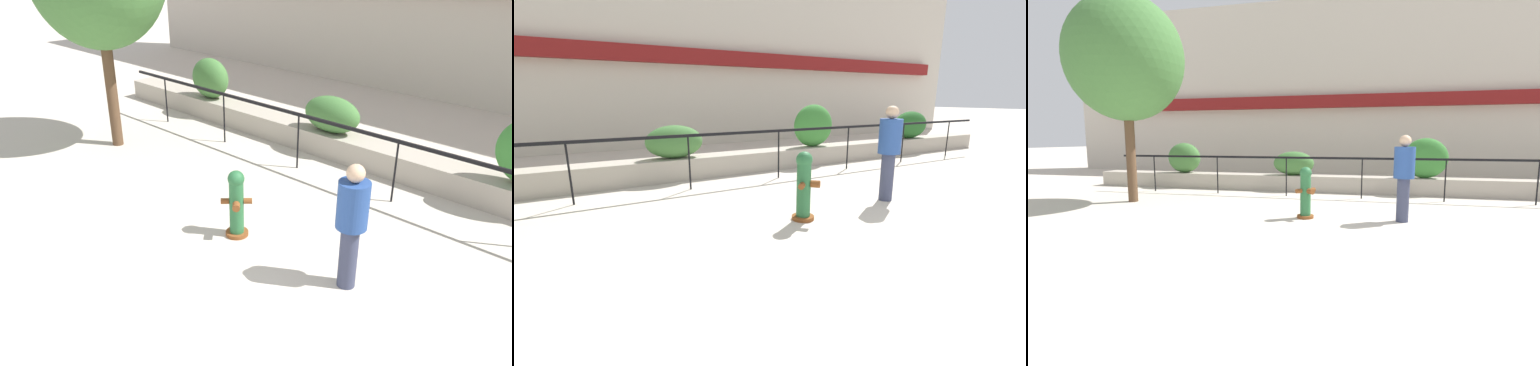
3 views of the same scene
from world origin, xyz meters
TOP-DOWN VIEW (x-y plane):
  - ground_plane at (0.00, 0.00)m, footprint 120.00×120.00m
  - planter_wall_low at (0.00, 6.00)m, footprint 18.00×0.70m
  - fence_railing_segment at (-0.00, 4.90)m, footprint 15.00×0.05m
  - hedge_bush_0 at (-5.98, 6.00)m, footprint 1.15×0.70m
  - hedge_bush_1 at (-2.14, 6.00)m, footprint 1.32×0.70m
  - fire_hydrant at (-1.15, 2.24)m, footprint 0.50×0.50m
  - pedestrian at (0.80, 2.35)m, footprint 0.51×0.51m

SIDE VIEW (x-z plane):
  - ground_plane at x=0.00m, z-range 0.00..0.00m
  - planter_wall_low at x=0.00m, z-range 0.00..0.50m
  - fire_hydrant at x=-1.15m, z-range 0.01..1.09m
  - hedge_bush_1 at x=-2.14m, z-range 0.50..1.26m
  - pedestrian at x=0.80m, z-range 0.12..1.85m
  - hedge_bush_0 at x=-5.98m, z-range 0.50..1.52m
  - fence_railing_segment at x=0.00m, z-range 0.44..1.59m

